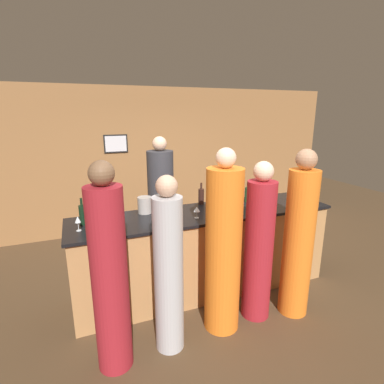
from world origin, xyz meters
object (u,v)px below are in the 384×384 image
object	(u,v)px
guest_1	(223,250)
wine_bottle_2	(247,194)
wine_bottle_0	(82,214)
bartender	(161,209)
guest_0	(259,247)
ice_bucket	(145,205)
guest_3	(169,271)
guest_4	(298,240)
wine_bottle_1	(201,196)
guest_2	(110,277)

from	to	relation	value
guest_1	wine_bottle_2	xyz separation A→B (m)	(0.86, 0.93, 0.28)
wine_bottle_2	wine_bottle_0	bearing A→B (deg)	-177.71
bartender	wine_bottle_0	xyz separation A→B (m)	(-1.10, -0.68, 0.29)
guest_0	bartender	bearing A→B (deg)	114.96
ice_bucket	guest_3	bearing A→B (deg)	-91.46
guest_4	wine_bottle_1	distance (m)	1.38
guest_3	wine_bottle_1	bearing A→B (deg)	54.03
guest_1	ice_bucket	world-z (taller)	guest_1
guest_1	wine_bottle_0	xyz separation A→B (m)	(-1.34, 0.85, 0.29)
bartender	guest_3	bearing A→B (deg)	76.39
bartender	wine_bottle_1	xyz separation A→B (m)	(0.44, -0.46, 0.28)
guest_4	wine_bottle_0	xyz separation A→B (m)	(-2.26, 0.93, 0.30)
guest_3	ice_bucket	size ratio (longest dim) A/B	8.71
guest_3	wine_bottle_0	bearing A→B (deg)	127.70
wine_bottle_1	ice_bucket	distance (m)	0.81
guest_0	wine_bottle_2	xyz separation A→B (m)	(0.39, 0.91, 0.35)
guest_4	wine_bottle_2	world-z (taller)	guest_4
guest_0	guest_3	distance (m)	1.09
bartender	guest_4	world-z (taller)	bartender
wine_bottle_2	ice_bucket	size ratio (longest dim) A/B	1.34
bartender	guest_0	xyz separation A→B (m)	(0.70, -1.50, -0.07)
wine_bottle_0	ice_bucket	size ratio (longest dim) A/B	1.50
guest_1	guest_3	bearing A→B (deg)	-172.96
guest_3	guest_4	world-z (taller)	guest_4
wine_bottle_0	wine_bottle_1	xyz separation A→B (m)	(1.54, 0.22, -0.01)
guest_0	wine_bottle_1	distance (m)	1.13
guest_0	guest_1	world-z (taller)	guest_1
guest_1	ice_bucket	size ratio (longest dim) A/B	9.71
guest_0	wine_bottle_0	size ratio (longest dim) A/B	5.94
guest_4	wine_bottle_0	size ratio (longest dim) A/B	6.33
guest_4	wine_bottle_2	bearing A→B (deg)	93.54
guest_1	guest_0	bearing A→B (deg)	3.47
wine_bottle_1	guest_3	bearing A→B (deg)	-125.97
guest_1	wine_bottle_0	size ratio (longest dim) A/B	6.47
guest_2	guest_3	xyz separation A→B (m)	(0.55, 0.03, -0.07)
guest_1	guest_2	xyz separation A→B (m)	(-1.17, -0.11, -0.01)
guest_0	guest_1	distance (m)	0.47
wine_bottle_1	wine_bottle_2	size ratio (longest dim) A/B	1.09
bartender	guest_0	bearing A→B (deg)	114.96
ice_bucket	guest_1	bearing A→B (deg)	-58.80
wine_bottle_1	wine_bottle_2	xyz separation A→B (m)	(0.65, -0.13, -0.01)
bartender	guest_2	bearing A→B (deg)	60.19
wine_bottle_2	guest_1	bearing A→B (deg)	-132.47
guest_0	wine_bottle_1	bearing A→B (deg)	103.96
guest_2	wine_bottle_2	distance (m)	2.30
wine_bottle_2	guest_3	bearing A→B (deg)	-145.67
guest_4	wine_bottle_1	bearing A→B (deg)	121.92
wine_bottle_0	guest_0	bearing A→B (deg)	-24.43
guest_1	wine_bottle_2	distance (m)	1.30
bartender	guest_1	world-z (taller)	bartender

